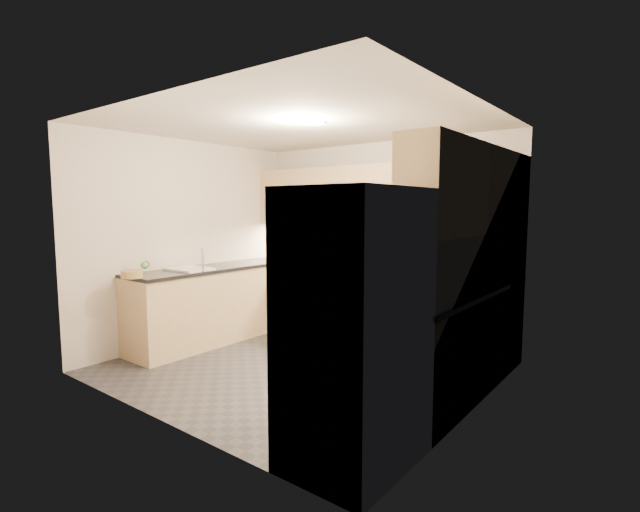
{
  "coord_description": "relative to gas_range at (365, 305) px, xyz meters",
  "views": [
    {
      "loc": [
        3.06,
        -3.59,
        1.67
      ],
      "look_at": [
        0.0,
        0.35,
        1.15
      ],
      "focal_mm": 26.0,
      "sensor_mm": 36.0,
      "label": 1
    }
  ],
  "objects": [
    {
      "name": "floor",
      "position": [
        0.0,
        -1.28,
        -0.46
      ],
      "size": [
        3.6,
        3.2,
        0.0
      ],
      "primitive_type": "cube",
      "color": "#25252A",
      "rests_on": "ground"
    },
    {
      "name": "ceiling",
      "position": [
        0.0,
        -1.28,
        2.04
      ],
      "size": [
        3.6,
        3.2,
        0.02
      ],
      "primitive_type": "cube",
      "color": "beige",
      "rests_on": "wall_back"
    },
    {
      "name": "wall_back",
      "position": [
        0.0,
        0.32,
        0.79
      ],
      "size": [
        3.6,
        0.02,
        2.5
      ],
      "primitive_type": "cube",
      "color": "beige",
      "rests_on": "floor"
    },
    {
      "name": "wall_front",
      "position": [
        0.0,
        -2.88,
        0.79
      ],
      "size": [
        3.6,
        0.02,
        2.5
      ],
      "primitive_type": "cube",
      "color": "beige",
      "rests_on": "floor"
    },
    {
      "name": "wall_left",
      "position": [
        -1.8,
        -1.28,
        0.79
      ],
      "size": [
        0.02,
        3.2,
        2.5
      ],
      "primitive_type": "cube",
      "color": "beige",
      "rests_on": "floor"
    },
    {
      "name": "wall_right",
      "position": [
        1.8,
        -1.28,
        0.79
      ],
      "size": [
        0.02,
        3.2,
        2.5
      ],
      "primitive_type": "cube",
      "color": "beige",
      "rests_on": "floor"
    },
    {
      "name": "base_cab_back_left",
      "position": [
        -1.09,
        0.02,
        -0.01
      ],
      "size": [
        1.42,
        0.6,
        0.9
      ],
      "primitive_type": "cube",
      "color": "tan",
      "rests_on": "floor"
    },
    {
      "name": "base_cab_back_right",
      "position": [
        1.09,
        0.02,
        -0.01
      ],
      "size": [
        1.42,
        0.6,
        0.9
      ],
      "primitive_type": "cube",
      "color": "tan",
      "rests_on": "floor"
    },
    {
      "name": "base_cab_right",
      "position": [
        1.5,
        -1.12,
        -0.01
      ],
      "size": [
        0.6,
        1.7,
        0.9
      ],
      "primitive_type": "cube",
      "color": "tan",
      "rests_on": "floor"
    },
    {
      "name": "base_cab_peninsula",
      "position": [
        -1.5,
        -1.28,
        -0.01
      ],
      "size": [
        0.6,
        2.0,
        0.9
      ],
      "primitive_type": "cube",
      "color": "tan",
      "rests_on": "floor"
    },
    {
      "name": "countertop_back_left",
      "position": [
        -1.09,
        0.02,
        0.47
      ],
      "size": [
        1.42,
        0.63,
        0.04
      ],
      "primitive_type": "cube",
      "color": "black",
      "rests_on": "base_cab_back_left"
    },
    {
      "name": "countertop_back_right",
      "position": [
        1.09,
        0.02,
        0.47
      ],
      "size": [
        1.42,
        0.63,
        0.04
      ],
      "primitive_type": "cube",
      "color": "black",
      "rests_on": "base_cab_back_right"
    },
    {
      "name": "countertop_right",
      "position": [
        1.5,
        -1.12,
        0.47
      ],
      "size": [
        0.63,
        1.7,
        0.04
      ],
      "primitive_type": "cube",
      "color": "black",
      "rests_on": "base_cab_right"
    },
    {
      "name": "countertop_peninsula",
      "position": [
        -1.5,
        -1.28,
        0.47
      ],
      "size": [
        0.63,
        2.0,
        0.04
      ],
      "primitive_type": "cube",
      "color": "black",
      "rests_on": "base_cab_peninsula"
    },
    {
      "name": "upper_cab_back",
      "position": [
        0.0,
        0.15,
        1.37
      ],
      "size": [
        3.6,
        0.35,
        0.75
      ],
      "primitive_type": "cube",
      "color": "tan",
      "rests_on": "wall_back"
    },
    {
      "name": "upper_cab_right",
      "position": [
        1.62,
        -1.0,
        1.37
      ],
      "size": [
        0.35,
        1.95,
        0.75
      ],
      "primitive_type": "cube",
      "color": "tan",
      "rests_on": "wall_right"
    },
    {
      "name": "backsplash_back",
      "position": [
        0.0,
        0.32,
        0.74
      ],
      "size": [
        3.6,
        0.01,
        0.51
      ],
      "primitive_type": "cube",
      "color": "tan",
      "rests_on": "wall_back"
    },
    {
      "name": "backsplash_right",
      "position": [
        1.8,
        -0.82,
        0.74
      ],
      "size": [
        0.01,
        2.3,
        0.51
      ],
      "primitive_type": "cube",
      "color": "tan",
      "rests_on": "wall_right"
    },
    {
      "name": "gas_range",
      "position": [
        0.0,
        0.0,
        0.0
      ],
      "size": [
        0.76,
        0.65,
        0.91
      ],
      "primitive_type": "cube",
      "color": "#A3A4AB",
      "rests_on": "floor"
    },
    {
      "name": "range_cooktop",
      "position": [
        0.0,
        0.0,
        0.46
      ],
      "size": [
        0.76,
        0.65,
        0.03
      ],
      "primitive_type": "cube",
      "color": "black",
      "rests_on": "gas_range"
    },
    {
      "name": "oven_door_glass",
      "position": [
        0.0,
        -0.33,
        -0.01
      ],
      "size": [
        0.62,
        0.02,
        0.45
      ],
      "primitive_type": "cube",
      "color": "black",
      "rests_on": "gas_range"
    },
    {
      "name": "oven_handle",
      "position": [
        0.0,
        -0.35,
        0.26
      ],
      "size": [
        0.6,
        0.02,
        0.02
      ],
      "primitive_type": "cylinder",
      "rotation": [
        0.0,
        1.57,
        0.0
      ],
      "color": "#B2B5BA",
      "rests_on": "gas_range"
    },
    {
      "name": "microwave",
      "position": [
        0.0,
        0.12,
        1.24
      ],
      "size": [
        0.76,
        0.4,
        0.4
      ],
      "primitive_type": "cube",
      "color": "#999DA1",
      "rests_on": "upper_cab_back"
    },
    {
      "name": "microwave_door",
      "position": [
        0.0,
        -0.08,
        1.24
      ],
      "size": [
        0.6,
        0.01,
        0.28
      ],
      "primitive_type": "cube",
      "color": "black",
      "rests_on": "microwave"
    },
    {
      "name": "refrigerator",
      "position": [
        1.45,
        -2.43,
        0.45
      ],
      "size": [
        0.7,
        0.9,
        1.8
      ],
      "primitive_type": "cube",
      "color": "#A6A7AE",
      "rests_on": "floor"
    },
    {
      "name": "fridge_handle_left",
      "position": [
        1.08,
        -2.61,
        0.49
      ],
      "size": [
        0.02,
        0.02,
        1.2
      ],
      "primitive_type": "cylinder",
      "color": "#B2B5BA",
      "rests_on": "refrigerator"
    },
    {
      "name": "fridge_handle_right",
      "position": [
        1.08,
        -2.25,
        0.49
      ],
      "size": [
        0.02,
        0.02,
        1.2
      ],
      "primitive_type": "cylinder",
      "color": "#B2B5BA",
      "rests_on": "refrigerator"
    },
    {
      "name": "sink_basin",
      "position": [
        -1.5,
        -1.53,
        0.42
      ],
      "size": [
        0.52,
        0.38,
        0.16
      ],
      "primitive_type": "cube",
      "color": "white",
      "rests_on": "base_cab_peninsula"
    },
    {
      "name": "faucet",
      "position": [
        -1.24,
        -1.53,
        0.62
      ],
      "size": [
        0.03,
        0.03,
        0.28
      ],
      "primitive_type": "cylinder",
      "color": "silver",
      "rests_on": "countertop_peninsula"
    },
    {
      "name": "utensil_bowl",
      "position": [
        1.53,
        -0.05,
        0.57
      ],
      "size": [
        0.36,
        0.36,
        0.17
      ],
      "primitive_type": "cylinder",
      "rotation": [
        0.0,
        0.0,
        0.25
      ],
      "color": "#5E9D43",
      "rests_on": "countertop_back_right"
    },
    {
      "name": "cutting_board",
      "position": [
        -0.51,
        0.04,
        0.49
      ],
      "size": [
        0.55,
        0.47,
        0.01
      ],
      "primitive_type": "cube",
      "rotation": [
        0.0,
        0.0,
        -0.4
      ],
      "color": "#C05312",
      "rests_on": "countertop_back_left"
    },
    {
      "name": "fruit_basket",
      "position": [
        -1.44,
        -2.29,
        0.52
      ],
      "size": [
        0.25,
        0.25,
        0.08
      ],
      "primitive_type": "cylinder",
      "rotation": [
        0.0,
        0.0,
        -0.15
      ],
      "color": "#A6864D",
      "rests_on": "countertop_peninsula"
    },
    {
      "name": "fruit_apple",
      "position": [
        -1.53,
        -2.07,
        0.6
      ],
      "size": [
        0.08,
        0.08,
        0.08
      ],
      "primitive_type": "sphere",
      "color": "#AF141C",
      "rests_on": "fruit_basket"
    },
    {
      "name": "fruit_pear",
      "position": [
        -1.46,
        -2.13,
        0.6
      ],
      "size": [
        0.08,
        0.08,
        0.08
      ],
      "primitive_type": "sphere",
      "color": "green",
      "rests_on": "fruit_basket"
    },
    {
      "name": "dish_towel_check",
      "position": [
        -0.19,
        -0.37,
        0.1
      ],
      "size": [
        0.19,
        0.1,
        0.38
      ],
      "primitive_type": "cube",
      "rotation": [
        0.0,
        0.0,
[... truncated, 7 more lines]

